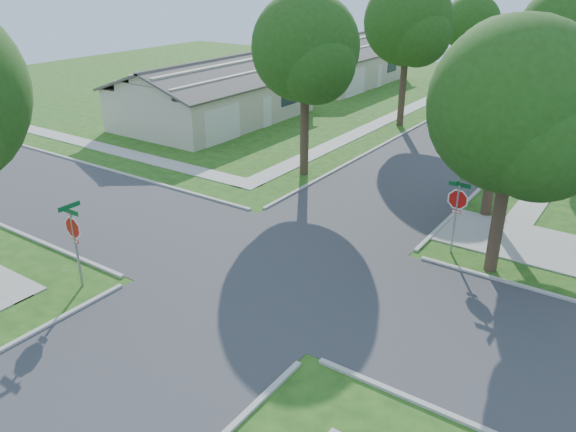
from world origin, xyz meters
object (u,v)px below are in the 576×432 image
at_px(house_nw_far, 337,67).
at_px(tree_ne_corner, 518,114).
at_px(tree_e_near, 507,84).
at_px(tree_w_near, 306,53).
at_px(tree_w_mid, 409,26).
at_px(car_curb_west, 520,81).
at_px(house_nw_near, 215,99).
at_px(car_curb_east, 539,96).
at_px(tree_e_mid, 568,39).
at_px(stop_sign_ne, 457,203).
at_px(tree_w_far, 472,26).
at_px(stop_sign_sw, 73,231).

bearing_deg(house_nw_far, tree_ne_corner, -51.19).
bearing_deg(house_nw_far, tree_e_near, -47.94).
distance_m(tree_w_near, tree_w_mid, 12.01).
relative_size(tree_e_near, tree_w_near, 0.92).
bearing_deg(car_curb_west, house_nw_near, 52.06).
bearing_deg(house_nw_far, car_curb_east, 1.58).
xyz_separation_m(tree_e_near, tree_e_mid, (0.01, 12.00, 0.61)).
bearing_deg(tree_e_near, tree_e_mid, 89.97).
relative_size(tree_e_mid, car_curb_east, 2.05).
distance_m(tree_e_near, tree_w_near, 9.41).
xyz_separation_m(stop_sign_ne, tree_w_mid, (-9.34, 16.31, 4.46)).
distance_m(house_nw_far, car_curb_east, 17.76).
relative_size(tree_w_mid, house_nw_near, 0.70).
bearing_deg(car_curb_east, stop_sign_ne, -77.83).
relative_size(tree_e_mid, tree_ne_corner, 1.06).
bearing_deg(tree_w_far, tree_w_mid, -89.95).
bearing_deg(stop_sign_ne, house_nw_near, 153.54).
height_order(tree_e_near, house_nw_near, tree_e_near).
distance_m(tree_e_near, tree_w_mid, 15.26).
distance_m(stop_sign_sw, stop_sign_ne, 13.29).
relative_size(tree_e_mid, tree_w_mid, 0.96).
relative_size(house_nw_near, car_curb_east, 3.03).
relative_size(tree_e_mid, tree_w_far, 1.15).
bearing_deg(car_curb_west, tree_w_near, 77.60).
xyz_separation_m(tree_ne_corner, house_nw_near, (-22.35, 10.79, -4.08)).
bearing_deg(tree_e_mid, tree_ne_corner, -84.55).
bearing_deg(car_curb_east, tree_w_mid, -112.98).
relative_size(stop_sign_ne, car_curb_west, 0.58).
relative_size(tree_w_near, house_nw_near, 0.66).
distance_m(stop_sign_sw, tree_e_mid, 27.71).
distance_m(tree_ne_corner, house_nw_near, 25.15).
xyz_separation_m(tree_e_near, tree_w_far, (-9.40, 25.00, -0.14)).
relative_size(stop_sign_sw, stop_sign_ne, 1.00).
relative_size(tree_w_far, house_nw_near, 0.59).
xyz_separation_m(car_curb_east, car_curb_west, (-2.94, 6.00, -0.02)).
height_order(stop_sign_ne, house_nw_far, house_nw_far).
bearing_deg(tree_e_mid, car_curb_east, 104.71).
bearing_deg(tree_w_mid, house_nw_far, 135.93).
height_order(tree_w_near, tree_w_mid, tree_w_mid).
relative_size(tree_e_mid, tree_w_near, 1.03).
relative_size(tree_e_near, tree_e_mid, 0.90).
distance_m(tree_e_near, tree_e_mid, 12.02).
bearing_deg(car_curb_east, tree_e_mid, -69.19).
distance_m(tree_e_mid, tree_ne_corner, 16.89).
bearing_deg(house_nw_far, stop_sign_sw, -72.90).
xyz_separation_m(stop_sign_sw, tree_w_near, (0.06, 13.71, 4.08)).
bearing_deg(car_curb_west, tree_w_far, 46.66).
bearing_deg(tree_w_mid, tree_ne_corner, -56.78).
bearing_deg(tree_w_near, car_curb_west, 83.34).
height_order(stop_sign_sw, car_curb_east, stop_sign_sw).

